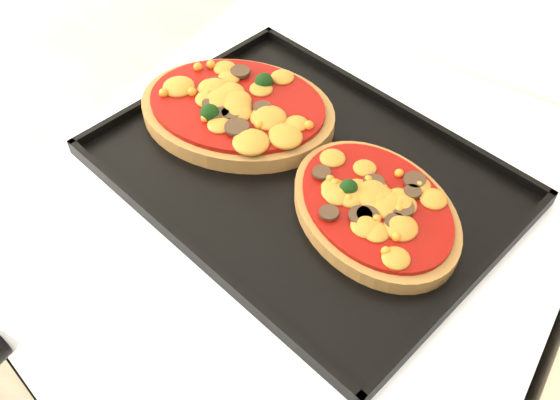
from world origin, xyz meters
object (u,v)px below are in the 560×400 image
Objects in this scene: stove at (299,361)px; pizza_right at (375,207)px; baking_tray at (303,172)px; pizza_left at (237,108)px.

pizza_right is (0.09, -0.01, 0.48)m from stove.
baking_tray is at bearing 171.15° from pizza_right.
baking_tray is 0.10m from pizza_right.
pizza_right is (0.22, -0.05, -0.00)m from pizza_left.
stove is 0.49m from pizza_right.
pizza_left is 0.22m from pizza_right.
pizza_left is at bearing 166.54° from pizza_right.
stove is 0.50m from pizza_left.
pizza_left reaches higher than baking_tray.
baking_tray is 1.85× the size of pizza_left.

